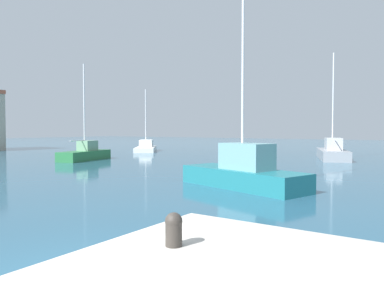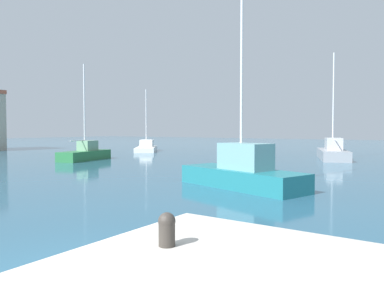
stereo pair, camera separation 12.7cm
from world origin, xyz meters
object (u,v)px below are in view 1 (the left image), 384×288
mooring_bollard (174,228)px  sailboat_teal_behind_lamppost (243,172)px  sailboat_white_mid_harbor (146,147)px  sailboat_grey_near_pier (332,152)px  sailboat_green_distant_north (85,153)px

mooring_bollard → sailboat_teal_behind_lamppost: (10.77, 4.19, -0.43)m
sailboat_teal_behind_lamppost → sailboat_white_mid_harbor: (18.57, 22.23, -0.23)m
mooring_bollard → sailboat_white_mid_harbor: bearing=42.0°
mooring_bollard → sailboat_white_mid_harbor: (29.34, 26.42, -0.66)m
sailboat_teal_behind_lamppost → sailboat_white_mid_harbor: 28.97m
mooring_bollard → sailboat_grey_near_pier: bearing=9.3°
mooring_bollard → sailboat_teal_behind_lamppost: 11.56m
mooring_bollard → sailboat_green_distant_north: 27.72m
sailboat_grey_near_pier → sailboat_white_mid_harbor: bearing=90.7°
mooring_bollard → sailboat_grey_near_pier: (29.61, 4.85, -0.53)m
sailboat_teal_behind_lamppost → sailboat_grey_near_pier: (18.84, 0.66, -0.09)m
mooring_bollard → sailboat_grey_near_pier: size_ratio=0.06×
sailboat_white_mid_harbor → sailboat_grey_near_pier: sailboat_grey_near_pier is taller
mooring_bollard → sailboat_green_distant_north: (16.65, 22.15, -0.56)m
sailboat_green_distant_north → mooring_bollard: bearing=-126.9°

